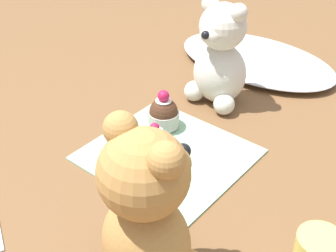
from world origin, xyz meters
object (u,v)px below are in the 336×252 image
Objects in this scene: teddy_bear_tan at (147,213)px; saucer_plate at (155,160)px; cupcake_near_tan_bear at (155,146)px; teddy_bear_cream at (220,57)px; cupcake_near_cream_bear at (164,114)px.

teddy_bear_tan is 0.22m from saucer_plate.
saucer_plate is at bearing 0.00° from cupcake_near_tan_bear.
saucer_plate is at bearing -77.91° from teddy_bear_cream.
teddy_bear_tan is at bearing -51.18° from cupcake_near_tan_bear.
teddy_bear_tan is at bearing -51.18° from saucer_plate.
cupcake_near_cream_bear is at bearing -45.22° from teddy_bear_tan.
teddy_bear_tan is 3.16× the size of cupcake_near_cream_bear.
saucer_plate is (0.03, -0.22, -0.08)m from teddy_bear_cream.
cupcake_near_tan_bear is at bearing -43.02° from teddy_bear_tan.
teddy_bear_cream reaches higher than saucer_plate.
teddy_bear_tan is at bearing -63.53° from teddy_bear_cream.
cupcake_near_tan_bear reaches higher than saucer_plate.
cupcake_near_cream_bear is (-0.18, 0.24, -0.07)m from teddy_bear_tan.
teddy_bear_cream is 0.23m from saucer_plate.
teddy_bear_tan reaches higher than cupcake_near_cream_bear.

